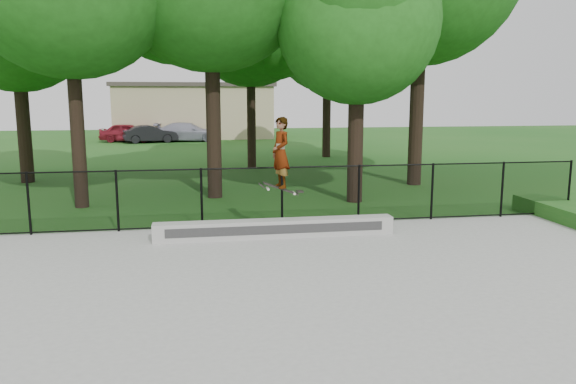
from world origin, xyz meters
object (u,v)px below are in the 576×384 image
car_a (128,133)px  car_c (188,132)px  grind_ledge (275,228)px  car_b (151,134)px  skater_airborne (281,154)px

car_a → car_c: 4.31m
car_a → car_c: (4.30, -0.31, 0.01)m
grind_ledge → car_b: size_ratio=1.63×
car_b → grind_ledge: bearing=177.5°
grind_ledge → car_b: 28.97m
car_a → skater_airborne: bearing=-160.1°
grind_ledge → car_a: bearing=102.3°
grind_ledge → car_c: bearing=94.2°
car_a → skater_airborne: skater_airborne is taller
grind_ledge → skater_airborne: 1.73m
grind_ledge → car_a: (-6.45, 29.57, 0.41)m
car_b → car_a: bearing=46.9°
skater_airborne → grind_ledge: bearing=159.6°
grind_ledge → skater_airborne: bearing=-20.4°
skater_airborne → car_b: bearing=99.7°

